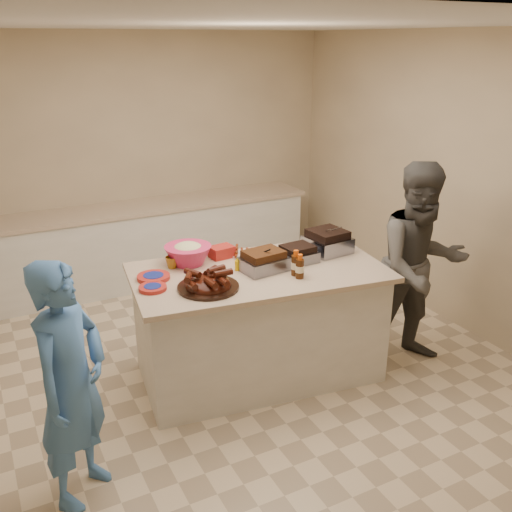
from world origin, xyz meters
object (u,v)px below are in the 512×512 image
guest_blue (86,490)px  island (259,373)px  plastic_cup (172,268)px  bbq_bottle_a (295,275)px  roasting_pan (327,252)px  mustard_bottle (237,270)px  guest_gray (409,358)px  bbq_bottle_b (299,278)px  rib_platter (208,289)px  coleslaw_bowl (189,264)px

guest_blue → island: bearing=-22.1°
island → plastic_cup: size_ratio=19.38×
bbq_bottle_a → roasting_pan: bearing=32.3°
mustard_bottle → guest_gray: size_ratio=0.06×
roasting_pan → guest_blue: (-2.26, -0.78, -0.93)m
guest_gray → guest_blue: bearing=-161.9°
island → guest_blue: bearing=-148.9°
bbq_bottle_b → guest_blue: bbq_bottle_b is taller
guest_blue → guest_gray: size_ratio=0.88×
rib_platter → plastic_cup: 0.50m
bbq_bottle_b → mustard_bottle: size_ratio=1.76×
island → bbq_bottle_b: (0.20, -0.28, 0.93)m
bbq_bottle_b → plastic_cup: bearing=141.3°
plastic_cup → guest_gray: plastic_cup is taller
mustard_bottle → plastic_cup: 0.51m
island → roasting_pan: (0.70, 0.10, 0.93)m
roasting_pan → bbq_bottle_b: bbq_bottle_b is taller
bbq_bottle_b → island: bearing=125.4°
coleslaw_bowl → bbq_bottle_a: 0.87m
coleslaw_bowl → plastic_cup: 0.15m
mustard_bottle → coleslaw_bowl: bearing=133.4°
guest_blue → coleslaw_bowl: bearing=-2.4°
island → coleslaw_bowl: 1.09m
coleslaw_bowl → mustard_bottle: 0.42m
bbq_bottle_b → guest_blue: (-1.76, -0.40, -0.93)m
coleslaw_bowl → guest_gray: 2.10m
guest_blue → roasting_pan: bearing=-26.6°
rib_platter → plastic_cup: rib_platter is taller
roasting_pan → bbq_bottle_b: 0.63m
bbq_bottle_b → mustard_bottle: bearing=134.9°
bbq_bottle_a → guest_blue: 2.04m
bbq_bottle_b → mustard_bottle: bbq_bottle_b is taller
island → plastic_cup: 1.15m
coleslaw_bowl → guest_gray: bearing=-24.3°
island → bbq_bottle_b: 0.99m
island → bbq_bottle_a: bearing=-39.4°
island → guest_gray: (1.28, -0.40, 0.00)m
mustard_bottle → plastic_cup: mustard_bottle is taller
rib_platter → plastic_cup: bearing=101.3°
coleslaw_bowl → guest_blue: coleslaw_bowl is taller
roasting_pan → island: bearing=-177.5°
rib_platter → plastic_cup: size_ratio=4.42×
island → mustard_bottle: mustard_bottle is taller
coleslaw_bowl → bbq_bottle_a: size_ratio=1.88×
island → bbq_bottle_a: bbq_bottle_a is taller
bbq_bottle_a → guest_gray: (1.08, -0.18, -0.93)m
rib_platter → roasting_pan: bearing=11.6°
rib_platter → mustard_bottle: rib_platter is taller
bbq_bottle_a → bbq_bottle_b: bearing=-92.6°
bbq_bottle_a → mustard_bottle: bbq_bottle_a is taller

